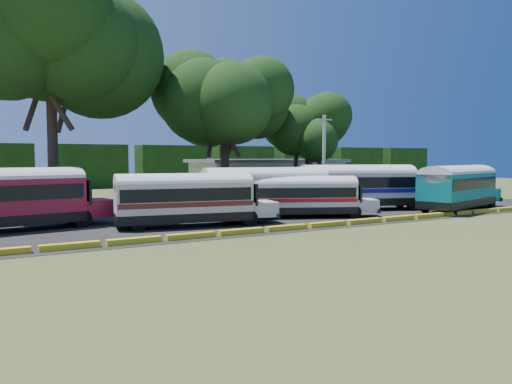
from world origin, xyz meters
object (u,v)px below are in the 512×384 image
bus_teal (459,185)px  tree_west (49,34)px  bus_cream_west (187,196)px  bus_white_red (306,194)px  bus_red (4,195)px

bus_teal → tree_west: size_ratio=0.58×
bus_cream_west → tree_west: bearing=121.5°
bus_cream_west → bus_white_red: (9.02, 0.15, -0.20)m
bus_white_red → tree_west: 23.78m
bus_red → bus_teal: bearing=-19.0°
bus_cream_west → bus_teal: bus_teal is taller
bus_red → tree_west: tree_west is taller
bus_cream_west → bus_teal: size_ratio=0.91×
bus_red → bus_cream_west: bearing=-27.3°
bus_cream_west → bus_white_red: bearing=10.9°
tree_west → bus_white_red: bearing=-43.9°
bus_cream_west → bus_white_red: 9.02m
bus_teal → tree_west: bearing=133.0°
bus_white_red → tree_west: bearing=159.8°
bus_red → tree_west: bearing=60.0°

